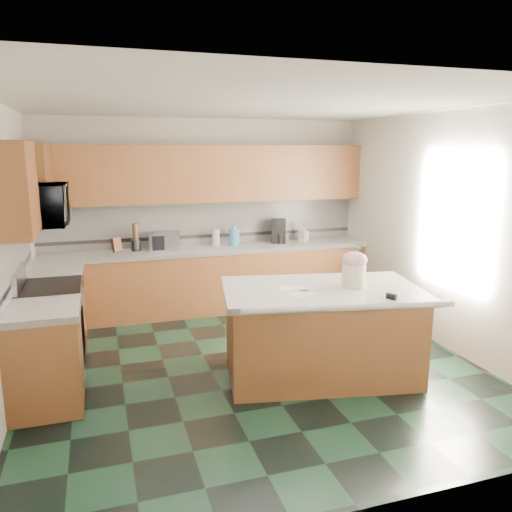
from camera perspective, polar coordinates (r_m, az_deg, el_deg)
name	(u,v)px	position (r m, az deg, el deg)	size (l,w,h in m)	color
floor	(253,366)	(5.46, -0.39, -12.42)	(4.60, 4.60, 0.00)	black
ceiling	(252,103)	(5.00, -0.44, 17.09)	(4.60, 4.60, 0.00)	white
wall_back	(205,214)	(7.28, -5.87, 4.74)	(4.60, 0.04, 2.70)	silver
wall_front	(371,309)	(2.98, 13.03, -5.92)	(4.60, 0.04, 2.70)	silver
wall_left	(0,256)	(4.91, -27.24, 0.02)	(0.04, 4.60, 2.70)	silver
wall_right	(444,231)	(6.15, 20.73, 2.72)	(0.04, 4.60, 2.70)	silver
back_base_cab	(211,281)	(7.15, -5.18, -2.90)	(4.60, 0.60, 0.86)	#41200F
back_countertop	(210,250)	(7.04, -5.25, 0.72)	(4.60, 0.64, 0.06)	white
back_upper_cab	(207,174)	(7.05, -5.66, 9.33)	(4.60, 0.33, 0.78)	#41200F
back_backsplash	(205,223)	(7.26, -5.80, 3.81)	(4.60, 0.02, 0.63)	silver
back_accent_band	(206,236)	(7.29, -5.76, 2.29)	(4.60, 0.01, 0.05)	black
left_base_cab_rear	(57,309)	(6.33, -21.75, -5.67)	(0.60, 0.82, 0.86)	#41200F
left_counter_rear	(54,271)	(6.21, -22.07, -1.62)	(0.64, 0.82, 0.06)	white
left_base_cab_front	(46,360)	(4.89, -22.90, -10.91)	(0.60, 0.72, 0.86)	#41200F
left_counter_front	(41,311)	(4.74, -23.35, -5.75)	(0.64, 0.72, 0.06)	white
left_backsplash	(14,256)	(5.46, -25.90, -0.01)	(0.02, 2.30, 0.63)	silver
left_accent_band	(17,275)	(5.50, -25.65, -1.99)	(0.01, 2.30, 0.05)	black
left_upper_cab_rear	(34,179)	(6.22, -23.99, 8.04)	(0.33, 1.09, 0.78)	#41200F
left_upper_cab_front	(12,190)	(4.57, -26.12, 6.84)	(0.33, 0.72, 0.78)	#41200F
range_body	(52,331)	(5.58, -22.27, -7.94)	(0.60, 0.76, 0.88)	#B7B7BC
range_oven_door	(82,332)	(5.57, -19.24, -8.17)	(0.02, 0.68, 0.55)	black
range_cooktop	(48,288)	(5.45, -22.65, -3.37)	(0.62, 0.78, 0.04)	black
range_handle	(83,296)	(5.46, -19.20, -4.39)	(0.02, 0.02, 0.66)	#B7B7BC
range_backguard	(19,278)	(5.45, -25.47, -2.31)	(0.06, 0.76, 0.18)	#B7B7BC
microwave	(41,205)	(5.30, -23.37, 5.35)	(0.73, 0.50, 0.41)	#B7B7BC
island_base	(320,334)	(5.15, 7.37, -8.87)	(1.84, 1.05, 0.86)	#41200F
island_top	(322,291)	(5.01, 7.50, -3.94)	(1.94, 1.15, 0.06)	white
island_bullnose	(349,308)	(4.51, 10.62, -5.81)	(0.06, 0.06, 1.94)	white
treat_jar	(354,275)	(5.04, 11.11, -2.17)	(0.23, 0.23, 0.24)	beige
treat_jar_lid	(354,259)	(5.01, 11.18, -0.39)	(0.25, 0.25, 0.16)	#C8869B
treat_jar_knob	(355,254)	(5.00, 11.20, 0.20)	(0.03, 0.03, 0.08)	tan
treat_jar_knob_end_l	(351,255)	(4.98, 10.78, 0.17)	(0.04, 0.04, 0.04)	tan
treat_jar_knob_end_r	(358,254)	(5.02, 11.63, 0.23)	(0.04, 0.04, 0.04)	tan
soap_bottle_island	(357,264)	(5.22, 11.45, -0.95)	(0.14, 0.15, 0.38)	#2FAFAD
paper_sheet_a	(302,294)	(4.77, 5.33, -4.30)	(0.26, 0.19, 0.00)	white
paper_sheet_b	(294,288)	(4.94, 4.32, -3.72)	(0.26, 0.20, 0.00)	white
clamp_body	(391,298)	(4.74, 15.20, -4.69)	(0.03, 0.10, 0.09)	black
clamp_handle	(395,302)	(4.69, 15.59, -5.11)	(0.02, 0.02, 0.07)	black
knife_block	(117,245)	(6.91, -15.63, 1.19)	(0.11, 0.09, 0.19)	#472814
utensil_crock	(136,245)	(6.96, -13.56, 1.20)	(0.12, 0.12, 0.15)	black
utensil_bundle	(135,232)	(6.93, -13.63, 2.73)	(0.07, 0.07, 0.22)	#472814
toaster_oven	(165,241)	(6.96, -10.41, 1.66)	(0.40, 0.27, 0.23)	#B7B7BC
toaster_oven_door	(166,243)	(6.83, -10.27, 1.48)	(0.36, 0.01, 0.19)	black
paper_towel	(216,238)	(7.14, -4.59, 2.10)	(0.11, 0.11, 0.24)	white
paper_towel_base	(216,245)	(7.16, -4.58, 1.22)	(0.16, 0.16, 0.01)	#B7B7BC
water_jug	(234,237)	(7.16, -2.52, 2.20)	(0.15, 0.15, 0.25)	teal
water_jug_neck	(234,227)	(7.14, -2.53, 3.33)	(0.07, 0.07, 0.04)	teal
coffee_maker	(279,231)	(7.38, 2.60, 2.88)	(0.21, 0.23, 0.35)	black
coffee_carafe	(280,238)	(7.34, 2.73, 2.03)	(0.14, 0.14, 0.14)	black
soap_bottle_back	(304,233)	(7.50, 5.51, 2.58)	(0.11, 0.11, 0.24)	white
soap_back_cap	(304,224)	(7.48, 5.53, 3.62)	(0.02, 0.02, 0.03)	red
window_light_proxy	(455,220)	(5.96, 21.79, 3.83)	(0.02, 1.40, 1.10)	white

